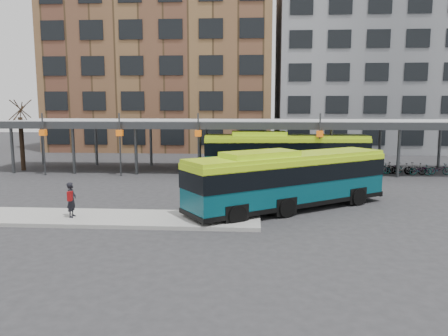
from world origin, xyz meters
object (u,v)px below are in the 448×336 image
pedestrian (72,200)px  bus_rear (285,153)px  tree (22,141)px  bus_front (289,179)px

pedestrian → bus_rear: bearing=-40.7°
tree → pedestrian: (10.61, -15.21, -1.41)m
bus_rear → pedestrian: bearing=-132.0°
bus_rear → pedestrian: (-10.93, -13.99, -0.75)m
bus_front → bus_rear: 11.12m
bus_rear → pedestrian: 17.77m
bus_front → bus_rear: bus_rear is taller
tree → pedestrian: bearing=-55.1°
tree → bus_front: size_ratio=0.52×
bus_rear → tree: bearing=172.8°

